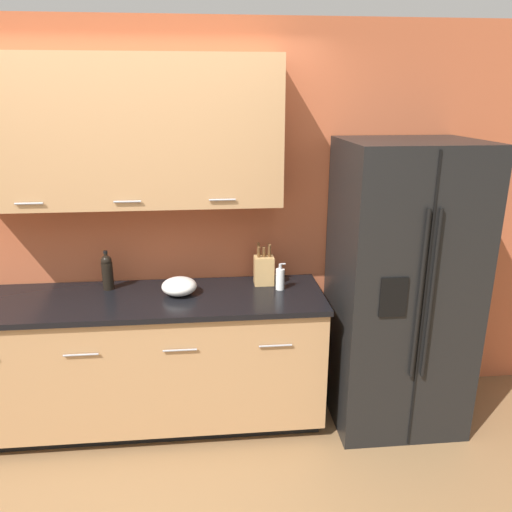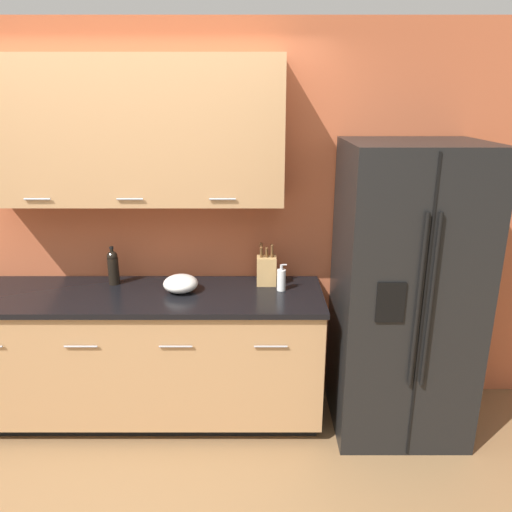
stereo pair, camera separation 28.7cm
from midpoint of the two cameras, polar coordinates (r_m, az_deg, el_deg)
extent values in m
cube|color=#BC5B38|center=(3.49, -10.78, 3.70)|extent=(10.00, 0.05, 2.60)
cube|color=tan|center=(3.21, -11.52, 13.72)|extent=(1.87, 0.32, 0.89)
cylinder|color=#99999E|center=(3.25, -21.48, 6.04)|extent=(0.16, 0.01, 0.01)
cylinder|color=#99999E|center=(3.09, -11.69, 6.35)|extent=(0.16, 0.01, 0.01)
cylinder|color=#99999E|center=(3.03, -1.16, 6.49)|extent=(0.16, 0.01, 0.01)
cube|color=black|center=(3.73, -10.03, -16.57)|extent=(2.33, 0.54, 0.09)
cube|color=tan|center=(3.46, -10.55, -10.87)|extent=(2.37, 0.62, 0.80)
cube|color=black|center=(3.27, -11.00, -4.56)|extent=(2.39, 0.64, 0.03)
cylinder|color=#99999E|center=(3.15, -16.97, -9.93)|extent=(0.20, 0.01, 0.01)
cylinder|color=#99999E|center=(3.04, -6.50, -10.31)|extent=(0.20, 0.01, 0.01)
cylinder|color=#99999E|center=(3.03, 4.42, -10.34)|extent=(0.20, 0.01, 0.01)
cube|color=black|center=(3.34, 18.89, -4.07)|extent=(0.83, 0.72, 1.89)
cube|color=black|center=(3.03, 21.05, -6.64)|extent=(0.01, 0.01, 1.85)
cylinder|color=black|center=(2.97, 20.71, -5.12)|extent=(0.02, 0.02, 1.04)
cylinder|color=black|center=(2.99, 21.97, -5.08)|extent=(0.02, 0.02, 1.04)
cube|color=black|center=(2.93, 17.86, -5.12)|extent=(0.16, 0.01, 0.24)
cube|color=tan|center=(3.34, 3.64, -1.71)|extent=(0.13, 0.11, 0.19)
cylinder|color=brown|center=(3.30, 3.05, 0.72)|extent=(0.02, 0.04, 0.10)
cylinder|color=brown|center=(3.28, 3.08, 0.39)|extent=(0.02, 0.03, 0.08)
cylinder|color=brown|center=(3.31, 3.66, 0.48)|extent=(0.02, 0.03, 0.07)
cylinder|color=brown|center=(3.28, 3.70, 0.34)|extent=(0.01, 0.03, 0.07)
cylinder|color=brown|center=(3.31, 4.28, 0.64)|extent=(0.02, 0.04, 0.09)
cylinder|color=brown|center=(3.28, 4.32, 0.52)|extent=(0.02, 0.04, 0.09)
cylinder|color=black|center=(3.43, -13.73, -1.72)|extent=(0.07, 0.07, 0.18)
sphere|color=black|center=(3.40, -13.86, -0.06)|extent=(0.07, 0.07, 0.07)
cylinder|color=black|center=(3.40, -13.88, 0.24)|extent=(0.02, 0.02, 0.06)
cylinder|color=black|center=(3.38, -13.93, 0.88)|extent=(0.03, 0.03, 0.02)
cylinder|color=white|center=(3.25, 5.41, -2.79)|extent=(0.06, 0.06, 0.14)
cylinder|color=#B2B2B5|center=(3.22, 5.46, -1.34)|extent=(0.02, 0.02, 0.04)
cylinder|color=#B2B2B5|center=(3.22, 5.77, -1.04)|extent=(0.03, 0.01, 0.01)
ellipsoid|color=white|center=(3.24, -6.15, -3.19)|extent=(0.22, 0.22, 0.11)
camera|label=1|loc=(0.14, -87.38, 0.85)|focal=35.00mm
camera|label=2|loc=(0.14, 92.62, -0.85)|focal=35.00mm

